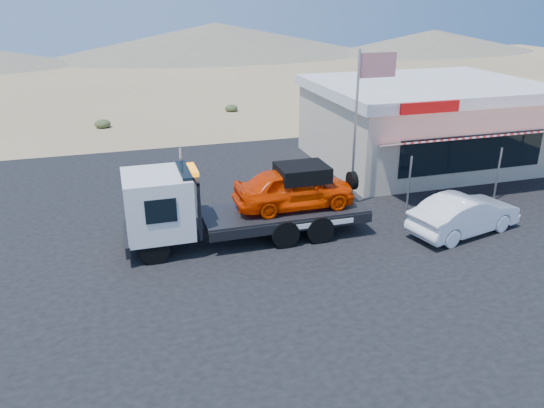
# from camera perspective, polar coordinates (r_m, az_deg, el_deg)

# --- Properties ---
(ground) EXTENTS (120.00, 120.00, 0.00)m
(ground) POSITION_cam_1_polar(r_m,az_deg,el_deg) (16.00, -0.19, -7.75)
(ground) COLOR #8F7751
(ground) RESTS_ON ground
(asphalt_lot) EXTENTS (32.00, 24.00, 0.02)m
(asphalt_lot) POSITION_cam_1_polar(r_m,az_deg,el_deg) (19.10, 2.98, -2.58)
(asphalt_lot) COLOR black
(asphalt_lot) RESTS_ON ground
(tow_truck) EXTENTS (8.09, 2.40, 2.70)m
(tow_truck) POSITION_cam_1_polar(r_m,az_deg,el_deg) (17.73, -3.35, 0.49)
(tow_truck) COLOR black
(tow_truck) RESTS_ON asphalt_lot
(white_sedan) EXTENTS (4.43, 2.39, 1.39)m
(white_sedan) POSITION_cam_1_polar(r_m,az_deg,el_deg) (19.61, 20.00, -1.05)
(white_sedan) COLOR white
(white_sedan) RESTS_ON asphalt_lot
(jerky_store) EXTENTS (10.40, 9.97, 3.90)m
(jerky_store) POSITION_cam_1_polar(r_m,az_deg,el_deg) (27.24, 15.93, 8.50)
(jerky_store) COLOR beige
(jerky_store) RESTS_ON asphalt_lot
(flagpole) EXTENTS (1.55, 0.10, 6.00)m
(flagpole) POSITION_cam_1_polar(r_m,az_deg,el_deg) (20.36, 9.65, 9.83)
(flagpole) COLOR #99999E
(flagpole) RESTS_ON asphalt_lot
(distant_hills) EXTENTS (126.00, 48.00, 4.20)m
(distant_hills) POSITION_cam_1_polar(r_m,az_deg,el_deg) (68.98, -22.42, 15.31)
(distant_hills) COLOR #726B59
(distant_hills) RESTS_ON ground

